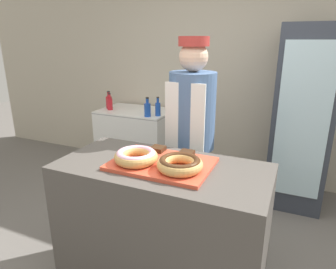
% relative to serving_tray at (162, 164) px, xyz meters
% --- Properties ---
extents(wall_back, '(8.00, 0.06, 2.70)m').
position_rel_serving_tray_xyz_m(wall_back, '(0.00, 2.13, 0.37)').
color(wall_back, '#BCB29E').
rests_on(wall_back, ground_plane).
extents(display_counter, '(1.38, 0.67, 0.97)m').
position_rel_serving_tray_xyz_m(display_counter, '(0.00, 0.00, -0.50)').
color(display_counter, '#4C4742').
rests_on(display_counter, ground_plane).
extents(serving_tray, '(0.64, 0.45, 0.02)m').
position_rel_serving_tray_xyz_m(serving_tray, '(0.00, 0.00, 0.00)').
color(serving_tray, '#D84C33').
rests_on(serving_tray, display_counter).
extents(donut_light_glaze, '(0.28, 0.28, 0.08)m').
position_rel_serving_tray_xyz_m(donut_light_glaze, '(-0.15, -0.07, 0.05)').
color(donut_light_glaze, tan).
rests_on(donut_light_glaze, serving_tray).
extents(donut_chocolate_glaze, '(0.28, 0.28, 0.08)m').
position_rel_serving_tray_xyz_m(donut_chocolate_glaze, '(0.15, -0.07, 0.05)').
color(donut_chocolate_glaze, tan).
rests_on(donut_chocolate_glaze, serving_tray).
extents(brownie_back_left, '(0.09, 0.09, 0.03)m').
position_rel_serving_tray_xyz_m(brownie_back_left, '(-0.11, 0.17, 0.03)').
color(brownie_back_left, '#382111').
rests_on(brownie_back_left, serving_tray).
extents(brownie_back_right, '(0.09, 0.09, 0.03)m').
position_rel_serving_tray_xyz_m(brownie_back_right, '(0.11, 0.17, 0.03)').
color(brownie_back_right, '#382111').
rests_on(brownie_back_right, serving_tray).
extents(baker_person, '(0.39, 0.39, 1.77)m').
position_rel_serving_tray_xyz_m(baker_person, '(-0.04, 0.69, -0.05)').
color(baker_person, '#4C4C51').
rests_on(baker_person, ground_plane).
extents(beverage_fridge, '(0.57, 0.67, 1.89)m').
position_rel_serving_tray_xyz_m(beverage_fridge, '(0.82, 1.74, -0.04)').
color(beverage_fridge, '#333842').
rests_on(beverage_fridge, ground_plane).
extents(chest_freezer, '(0.94, 0.65, 0.85)m').
position_rel_serving_tray_xyz_m(chest_freezer, '(-1.19, 1.74, -0.55)').
color(chest_freezer, white).
rests_on(chest_freezer, ground_plane).
extents(bottle_red, '(0.07, 0.07, 0.22)m').
position_rel_serving_tray_xyz_m(bottle_red, '(-1.51, 1.62, -0.05)').
color(bottle_red, red).
rests_on(bottle_red, chest_freezer).
extents(bottle_blue, '(0.07, 0.07, 0.23)m').
position_rel_serving_tray_xyz_m(bottle_blue, '(-0.79, 1.59, -0.04)').
color(bottle_blue, '#1E4CB2').
rests_on(bottle_blue, chest_freezer).
extents(bottle_blue_b, '(0.08, 0.08, 0.23)m').
position_rel_serving_tray_xyz_m(bottle_blue_b, '(-0.89, 1.50, -0.04)').
color(bottle_blue_b, '#1E4CB2').
rests_on(bottle_blue_b, chest_freezer).
extents(bottle_red_b, '(0.08, 0.08, 0.23)m').
position_rel_serving_tray_xyz_m(bottle_red_b, '(-1.58, 1.70, -0.04)').
color(bottle_red_b, red).
rests_on(bottle_red_b, chest_freezer).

